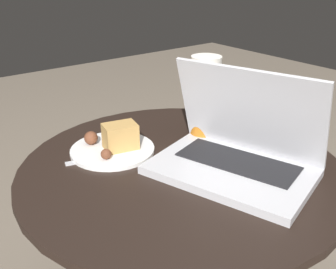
{
  "coord_description": "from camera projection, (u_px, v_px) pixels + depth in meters",
  "views": [
    {
      "loc": [
        0.6,
        -0.5,
        0.97
      ],
      "look_at": [
        -0.02,
        -0.02,
        0.61
      ],
      "focal_mm": 42.0,
      "sensor_mm": 36.0,
      "label": 1
    }
  ],
  "objects": [
    {
      "name": "beer_glass",
      "position": [
        205.0,
        99.0,
        0.97
      ],
      "size": [
        0.07,
        0.07,
        0.21
      ],
      "color": "#C6701E",
      "rests_on": "table"
    },
    {
      "name": "laptop",
      "position": [
        237.0,
        151.0,
        0.84
      ],
      "size": [
        0.38,
        0.31,
        0.22
      ],
      "color": "silver",
      "rests_on": "table"
    },
    {
      "name": "fork",
      "position": [
        107.0,
        157.0,
        0.91
      ],
      "size": [
        0.06,
        0.16,
        0.0
      ],
      "color": "silver",
      "rests_on": "table"
    },
    {
      "name": "table",
      "position": [
        181.0,
        220.0,
        0.95
      ],
      "size": [
        0.73,
        0.73,
        0.54
      ],
      "color": "black",
      "rests_on": "ground_plane"
    },
    {
      "name": "snack_plate",
      "position": [
        114.0,
        144.0,
        0.94
      ],
      "size": [
        0.2,
        0.2,
        0.07
      ],
      "color": "white",
      "rests_on": "table"
    }
  ]
}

